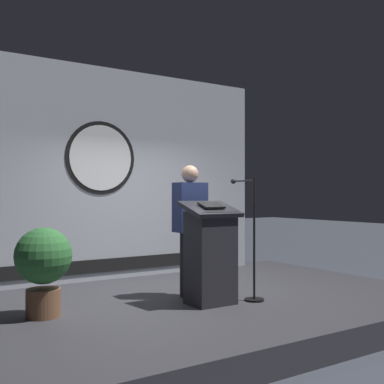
# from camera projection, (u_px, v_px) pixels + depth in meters

# --- Properties ---
(ground_plane) EXTENTS (40.00, 40.00, 0.00)m
(ground_plane) POSITION_uv_depth(u_px,v_px,m) (187.00, 323.00, 5.98)
(ground_plane) COLOR #383D47
(stage_platform) EXTENTS (6.40, 4.00, 0.30)m
(stage_platform) POSITION_uv_depth(u_px,v_px,m) (187.00, 311.00, 5.98)
(stage_platform) COLOR #333338
(stage_platform) RESTS_ON ground
(banner_display) EXTENTS (4.83, 0.12, 3.25)m
(banner_display) POSITION_uv_depth(u_px,v_px,m) (123.00, 174.00, 7.53)
(banner_display) COLOR #B2B7C1
(banner_display) RESTS_ON stage_platform
(podium) EXTENTS (0.64, 0.49, 1.22)m
(podium) POSITION_uv_depth(u_px,v_px,m) (210.00, 254.00, 5.69)
(podium) COLOR #26262B
(podium) RESTS_ON stage_platform
(speaker_person) EXTENTS (0.40, 0.26, 1.67)m
(speaker_person) POSITION_uv_depth(u_px,v_px,m) (190.00, 229.00, 6.10)
(speaker_person) COLOR black
(speaker_person) RESTS_ON stage_platform
(microphone_stand) EXTENTS (0.24, 0.57, 1.52)m
(microphone_stand) POSITION_uv_depth(u_px,v_px,m) (251.00, 256.00, 5.91)
(microphone_stand) COLOR black
(microphone_stand) RESTS_ON stage_platform
(potted_plant) EXTENTS (0.60, 0.60, 0.95)m
(potted_plant) POSITION_uv_depth(u_px,v_px,m) (43.00, 263.00, 5.08)
(potted_plant) COLOR brown
(potted_plant) RESTS_ON stage_platform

